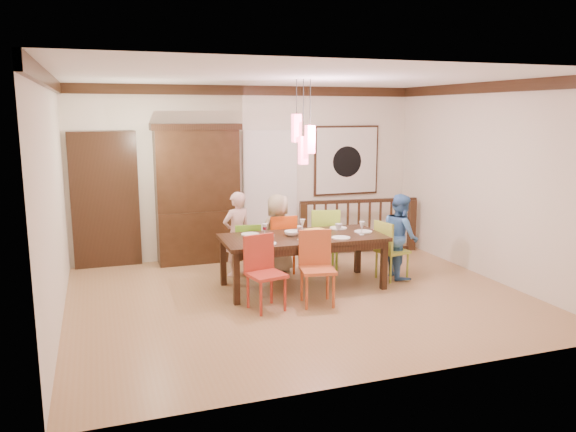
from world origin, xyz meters
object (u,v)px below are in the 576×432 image
object	(u,v)px
chair_end_right	(392,246)
person_far_left	(237,234)
chair_far_left	(246,246)
balustrade	(359,225)
person_end_right	(400,236)
person_far_mid	(278,234)
dining_table	(303,241)
china_hutch	(198,194)

from	to	relation	value
chair_end_right	person_far_left	xyz separation A→B (m)	(-2.14, 0.94, 0.14)
chair_far_left	chair_end_right	xyz separation A→B (m)	(2.03, -0.79, 0.03)
balustrade	person_end_right	xyz separation A→B (m)	(-0.07, -1.55, 0.14)
person_far_mid	person_end_right	bearing A→B (deg)	138.70
dining_table	balustrade	size ratio (longest dim) A/B	1.07
balustrade	person_far_mid	bearing A→B (deg)	-150.48
dining_table	chair_far_left	world-z (taller)	chair_far_left
person_far_left	person_end_right	bearing A→B (deg)	140.75
dining_table	china_hutch	world-z (taller)	china_hutch
person_far_left	person_end_right	xyz separation A→B (m)	(2.30, -0.88, -0.01)
person_far_left	person_far_mid	size ratio (longest dim) A/B	1.05
chair_far_left	person_end_right	xyz separation A→B (m)	(2.20, -0.72, 0.16)
person_end_right	person_far_mid	bearing A→B (deg)	69.77
person_end_right	chair_far_left	bearing A→B (deg)	78.58
dining_table	person_far_left	size ratio (longest dim) A/B	1.78
dining_table	person_end_right	world-z (taller)	person_end_right
chair_end_right	person_far_mid	bearing A→B (deg)	46.85
balustrade	person_far_mid	world-z (taller)	person_far_mid
china_hutch	chair_end_right	bearing A→B (deg)	-37.67
person_far_mid	person_end_right	size ratio (longest dim) A/B	0.97
person_far_left	dining_table	bearing A→B (deg)	111.75
china_hutch	person_far_left	distance (m)	1.20
dining_table	balustrade	distance (m)	2.26
chair_end_right	chair_far_left	bearing A→B (deg)	57.04
person_far_left	person_end_right	world-z (taller)	person_far_left
chair_end_right	person_far_left	world-z (taller)	person_far_left
dining_table	person_far_mid	size ratio (longest dim) A/B	1.87
chair_far_left	balustrade	bearing A→B (deg)	-155.06
chair_far_left	person_end_right	bearing A→B (deg)	166.61
chair_far_left	china_hutch	distance (m)	1.44
china_hutch	person_far_mid	distance (m)	1.58
person_far_mid	china_hutch	bearing A→B (deg)	-59.28
chair_far_left	person_far_mid	distance (m)	0.57
dining_table	china_hutch	size ratio (longest dim) A/B	1.01
china_hutch	person_end_right	distance (m)	3.34
china_hutch	person_end_right	world-z (taller)	china_hutch
dining_table	person_far_mid	bearing A→B (deg)	97.38
chair_end_right	person_far_mid	xyz separation A→B (m)	(-1.49, 0.91, 0.11)
balustrade	person_far_left	xyz separation A→B (m)	(-2.37, -0.67, 0.15)
balustrade	person_far_left	distance (m)	2.47
person_far_mid	person_far_left	bearing A→B (deg)	-17.34
balustrade	person_far_mid	distance (m)	1.87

